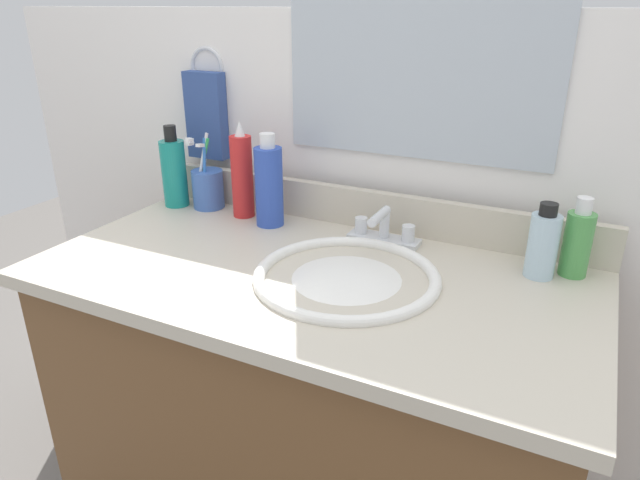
% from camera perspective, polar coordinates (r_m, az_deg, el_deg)
% --- Properties ---
extents(vanity_cabinet, '(1.06, 0.52, 0.79)m').
position_cam_1_polar(vanity_cabinet, '(1.35, -0.98, -19.46)').
color(vanity_cabinet, brown).
rests_on(vanity_cabinet, ground_plane).
extents(countertop, '(1.10, 0.57, 0.03)m').
position_cam_1_polar(countertop, '(1.12, -1.12, -3.77)').
color(countertop, beige).
rests_on(countertop, vanity_cabinet).
extents(backsplash, '(1.10, 0.02, 0.09)m').
position_cam_1_polar(backsplash, '(1.32, 4.29, 3.26)').
color(backsplash, beige).
rests_on(backsplash, countertop).
extents(back_wall, '(2.20, 0.04, 1.30)m').
position_cam_1_polar(back_wall, '(1.46, 4.98, -3.95)').
color(back_wall, white).
rests_on(back_wall, ground_plane).
extents(mirror_panel, '(0.60, 0.01, 0.56)m').
position_cam_1_polar(mirror_panel, '(1.25, 10.14, 20.80)').
color(mirror_panel, '#B2BCC6').
extents(towel_ring, '(0.10, 0.01, 0.10)m').
position_cam_1_polar(towel_ring, '(1.52, -11.39, 16.84)').
color(towel_ring, silver).
extents(hand_towel, '(0.11, 0.04, 0.22)m').
position_cam_1_polar(hand_towel, '(1.52, -11.45, 12.25)').
color(hand_towel, '#334C8C').
extents(sink_basin, '(0.36, 0.36, 0.11)m').
position_cam_1_polar(sink_basin, '(1.10, 2.73, -5.26)').
color(sink_basin, white).
rests_on(sink_basin, countertop).
extents(faucet, '(0.16, 0.10, 0.08)m').
position_cam_1_polar(faucet, '(1.24, 6.43, 0.92)').
color(faucet, silver).
rests_on(faucet, countertop).
extents(bottle_shampoo_blue, '(0.07, 0.07, 0.22)m').
position_cam_1_polar(bottle_shampoo_blue, '(1.32, -5.20, 5.59)').
color(bottle_shampoo_blue, '#2D4CB2').
rests_on(bottle_shampoo_blue, countertop).
extents(bottle_toner_green, '(0.05, 0.05, 0.16)m').
position_cam_1_polar(bottle_toner_green, '(1.18, 24.64, -0.18)').
color(bottle_toner_green, '#4C9E4C').
rests_on(bottle_toner_green, countertop).
extents(bottle_spray_red, '(0.05, 0.05, 0.24)m').
position_cam_1_polar(bottle_spray_red, '(1.38, -7.91, 6.54)').
color(bottle_spray_red, red).
rests_on(bottle_spray_red, countertop).
extents(bottle_mouthwash_teal, '(0.06, 0.06, 0.21)m').
position_cam_1_polar(bottle_mouthwash_teal, '(1.50, -14.58, 6.73)').
color(bottle_mouthwash_teal, teal).
rests_on(bottle_mouthwash_teal, countertop).
extents(bottle_gel_clear, '(0.06, 0.06, 0.15)m').
position_cam_1_polar(bottle_gel_clear, '(1.15, 21.66, -0.38)').
color(bottle_gel_clear, silver).
rests_on(bottle_gel_clear, countertop).
extents(cup_blue_plastic, '(0.08, 0.08, 0.19)m').
position_cam_1_polar(cup_blue_plastic, '(1.47, -11.32, 5.22)').
color(cup_blue_plastic, '#3F66B7').
rests_on(cup_blue_plastic, countertop).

